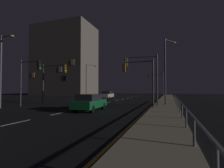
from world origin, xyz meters
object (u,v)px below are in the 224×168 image
Objects in this scene: traffic_light_near_right at (157,80)px; traffic_light_far_left at (53,76)px; street_lamp_mid_block at (88,78)px; car_oncoming at (107,95)px; traffic_light_far_center at (29,74)px; traffic_light_mid_left at (143,70)px; car at (90,102)px; street_lamp_far_end at (3,65)px; traffic_light_far_right at (139,74)px; building_distant at (65,61)px; street_lamp_corner at (167,65)px.

traffic_light_far_left is at bearing -115.93° from traffic_light_near_right.
traffic_light_far_left is 0.75× the size of street_lamp_mid_block.
car_oncoming is 15.04m from traffic_light_far_left.
traffic_light_far_left is at bearing 77.13° from traffic_light_far_center.
car_oncoming is at bearing 82.16° from traffic_light_far_left.
traffic_light_near_right is 22.91m from traffic_light_mid_left.
car is 10.28m from street_lamp_far_end.
street_lamp_mid_block reaches higher than traffic_light_far_right.
traffic_light_far_center is at bearing -114.49° from traffic_light_near_right.
street_lamp_far_end reaches higher than traffic_light_far_center.
car is 5.80m from traffic_light_far_right.
car_oncoming is 0.19× the size of building_distant.
street_lamp_corner is at bearing -82.83° from traffic_light_near_right.
building_distant reaches higher than street_lamp_far_end.
traffic_light_far_right is at bearing -97.12° from traffic_light_mid_left.
street_lamp_corner is at bearing 56.14° from traffic_light_far_right.
street_lamp_far_end reaches higher than traffic_light_far_left.
building_distant is (-19.31, 30.26, 7.86)m from traffic_light_far_left.
car_oncoming is at bearing -36.27° from building_distant.
traffic_light_far_center is at bearing 175.06° from car.
traffic_light_mid_left is at bearing -89.79° from traffic_light_near_right.
street_lamp_corner is 43.52m from building_distant.
traffic_light_near_right reaches higher than traffic_light_far_center.
traffic_light_mid_left is at bearing 47.48° from car.
traffic_light_far_right is 0.86× the size of traffic_light_mid_left.
traffic_light_far_center is 2.66m from street_lamp_far_end.
traffic_light_mid_left is 15.01m from street_lamp_far_end.
building_distant is (-17.18, 35.55, 7.05)m from street_lamp_far_end.
traffic_light_far_right is 0.62× the size of street_lamp_corner.
street_lamp_mid_block is (-3.62, -1.57, 3.52)m from car_oncoming.
traffic_light_near_right is at bearing 81.38° from car.
traffic_light_mid_left reaches higher than car.
traffic_light_far_right is 0.21× the size of building_distant.
street_lamp_corner is at bearing -43.41° from car_oncoming.
building_distant reaches higher than traffic_light_far_right.
traffic_light_far_left is 1.08× the size of traffic_light_far_right.
street_lamp_mid_block is 0.31× the size of building_distant.
street_lamp_mid_block is (0.52, 18.34, -0.24)m from street_lamp_far_end.
street_lamp_mid_block is at bearing 93.10° from traffic_light_far_center.
car is at bearing -27.90° from traffic_light_far_left.
traffic_light_mid_left is at bearing 23.83° from street_lamp_far_end.
traffic_light_far_center is at bearing -156.73° from street_lamp_corner.
traffic_light_near_right is 1.07× the size of traffic_light_far_left.
car_oncoming is at bearing 78.25° from street_lamp_far_end.
traffic_light_near_right is 1.06× the size of traffic_light_far_center.
street_lamp_far_end is (-1.40, -2.11, 0.83)m from traffic_light_far_center.
traffic_light_far_left is at bearing 152.10° from car.
car is 44.64m from building_distant.
traffic_light_far_center is at bearing -102.87° from traffic_light_far_left.
traffic_light_near_right is 26.33m from traffic_light_far_left.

